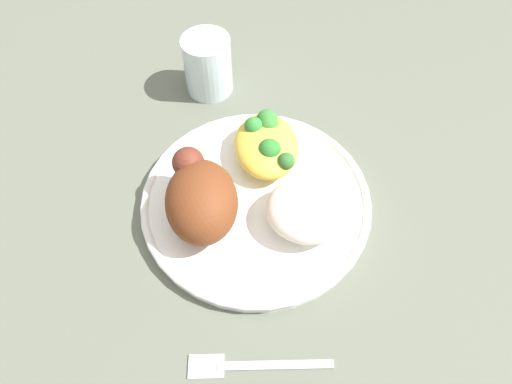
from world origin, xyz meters
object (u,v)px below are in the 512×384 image
Objects in this scene: rice_pile at (309,209)px; plate at (256,201)px; roasted_chicken at (201,198)px; water_glass at (208,65)px; fork at (253,365)px; mac_cheese_with_broccoli at (267,143)px.

plate is at bearing 56.99° from rice_pile.
roasted_chicken is at bearing 81.93° from rice_pile.
roasted_chicken is 1.36× the size of water_glass.
fork is 0.38m from water_glass.
mac_cheese_with_broccoli is 0.70× the size of fork.
mac_cheese_with_broccoli is 0.25m from fork.
roasted_chicken is at bearing 135.39° from mac_cheese_with_broccoli.
plate is 0.08m from roasted_chicken.
plate is 0.07m from mac_cheese_with_broccoli.
water_glass is at bearing 22.27° from rice_pile.
roasted_chicken reaches higher than plate.
water_glass is (0.38, 0.02, 0.04)m from fork.
mac_cheese_with_broccoli is (0.08, -0.08, -0.02)m from roasted_chicken.
water_glass is (0.22, -0.02, -0.01)m from roasted_chicken.
mac_cheese_with_broccoli is at bearing -17.09° from plate.
rice_pile reaches higher than plate.
plate is 0.07m from rice_pile.
plate is 3.28× the size of water_glass.
plate is at bearing -73.05° from roasted_chicken.
mac_cheese_with_broccoli reaches higher than plate.
fork is at bearing 170.60° from mac_cheese_with_broccoli.
mac_cheese_with_broccoli is at bearing -9.40° from fork.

